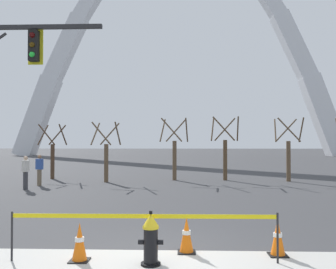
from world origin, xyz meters
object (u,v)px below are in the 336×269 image
Objects in this scene: traffic_cone_by_hydrant at (80,242)px; traffic_cone_mid_sidewalk at (187,235)px; pedestrian_walking_left at (26,172)px; pedestrian_standing_center at (39,170)px; fire_hydrant at (151,240)px; traffic_cone_curb_edge at (278,238)px; monument_arch at (179,49)px.

traffic_cone_by_hydrant and traffic_cone_mid_sidewalk have the same top height.
pedestrian_standing_center is (0.06, 1.56, 0.00)m from pedestrian_walking_left.
pedestrian_standing_center reaches higher than traffic_cone_by_hydrant.
traffic_cone_mid_sidewalk is at bearing -52.60° from pedestrian_walking_left.
fire_hydrant is 2.55m from traffic_cone_curb_edge.
monument_arch is 47.03m from pedestrian_walking_left.
monument_arch is 45.59m from pedestrian_standing_center.
pedestrian_standing_center is (-6.75, 12.11, 0.35)m from fire_hydrant.
fire_hydrant is 0.62× the size of pedestrian_walking_left.
pedestrian_standing_center is at bearing 87.82° from pedestrian_walking_left.
traffic_cone_mid_sidewalk and traffic_cone_curb_edge have the same top height.
pedestrian_walking_left reaches higher than traffic_cone_curb_edge.
pedestrian_walking_left is at bearing 117.70° from traffic_cone_by_hydrant.
traffic_cone_curb_edge is at bearing -87.53° from monument_arch.
traffic_cone_curb_edge is 0.01× the size of monument_arch.
fire_hydrant is at bearing -165.40° from traffic_cone_curb_edge.
pedestrian_standing_center reaches higher than fire_hydrant.
traffic_cone_curb_edge is 0.46× the size of pedestrian_walking_left.
traffic_cone_mid_sidewalk is 1.80m from traffic_cone_curb_edge.
traffic_cone_mid_sidewalk is 1.00× the size of traffic_cone_curb_edge.
traffic_cone_by_hydrant is 13.11m from pedestrian_standing_center.
monument_arch reaches higher than pedestrian_standing_center.
traffic_cone_mid_sidewalk is at bearing 49.41° from fire_hydrant.
traffic_cone_mid_sidewalk is 0.01× the size of monument_arch.
monument_arch is at bearing 89.82° from fire_hydrant.
traffic_cone_by_hydrant is 0.46× the size of pedestrian_walking_left.
pedestrian_standing_center is at bearing 128.77° from traffic_cone_curb_edge.
traffic_cone_curb_edge is at bearing -46.90° from pedestrian_walking_left.
fire_hydrant reaches higher than traffic_cone_by_hydrant.
monument_arch is (0.17, 53.94, 17.09)m from fire_hydrant.
fire_hydrant is 1.03m from traffic_cone_mid_sidewalk.
monument_arch is at bearing 90.53° from traffic_cone_mid_sidewalk.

